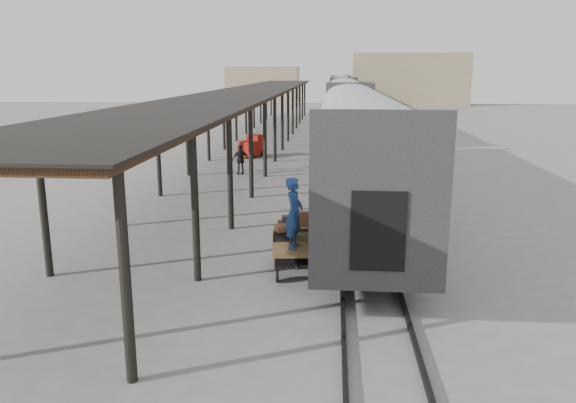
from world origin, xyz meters
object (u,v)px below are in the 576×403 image
(baggage_cart, at_px, (295,247))
(porter, at_px, (294,213))
(luggage_tug, at_px, (251,147))
(pedestrian, at_px, (241,160))

(baggage_cart, height_order, porter, porter)
(porter, bearing_deg, luggage_tug, 21.91)
(luggage_tug, bearing_deg, baggage_cart, -54.32)
(baggage_cart, relative_size, luggage_tug, 1.37)
(luggage_tug, height_order, porter, porter)
(baggage_cart, relative_size, pedestrian, 1.58)
(baggage_cart, bearing_deg, luggage_tug, 95.50)
(porter, xyz_separation_m, pedestrian, (-3.92, 15.09, -1.01))
(baggage_cart, bearing_deg, porter, -94.09)
(baggage_cart, distance_m, luggage_tug, 21.00)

